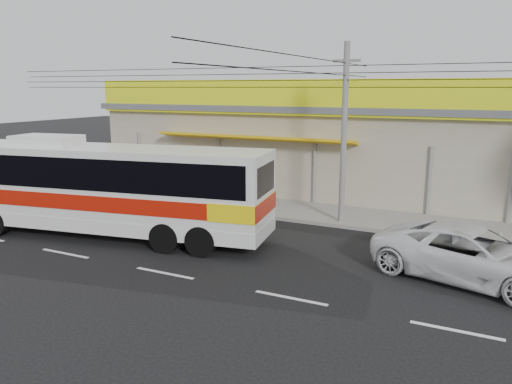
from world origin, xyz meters
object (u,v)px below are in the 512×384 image
Objects in this scene: motorbike_red at (85,183)px; utility_pole at (346,75)px; white_car at (472,255)px; motorbike_dark at (39,177)px; coach_bus at (113,185)px.

utility_pole is (13.32, 0.20, 5.21)m from motorbike_red.
motorbike_red is 0.31× the size of white_car.
motorbike_dark is 0.05× the size of utility_pole.
utility_pole is (6.90, 5.21, 3.84)m from coach_bus.
motorbike_dark is at bearing -179.32° from utility_pole.
motorbike_dark reaches higher than motorbike_red.
utility_pole is at bearing -104.35° from motorbike_red.
utility_pole reaches higher than white_car.
coach_bus reaches higher than motorbike_dark.
white_car is at bearing -3.86° from coach_bus.
coach_bus is 10.99m from motorbike_dark.
coach_bus reaches higher than motorbike_red.
utility_pole reaches higher than motorbike_dark.
utility_pole is at bearing 66.27° from white_car.
motorbike_red is 18.69m from white_car.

